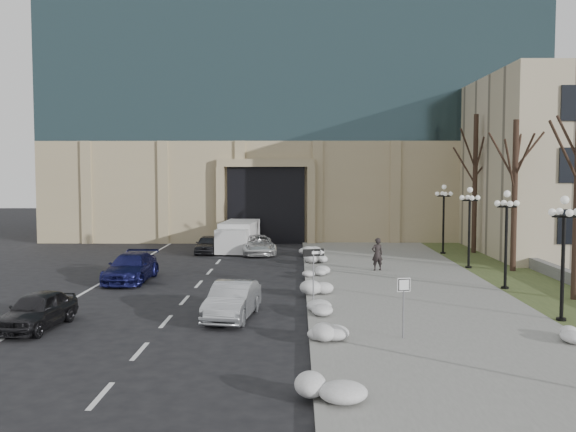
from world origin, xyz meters
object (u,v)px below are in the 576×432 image
(pedestrian, at_px, (377,254))
(lamppost_a, at_px, (564,241))
(car_a, at_px, (37,310))
(car_b, at_px, (232,301))
(lamppost_c, at_px, (469,216))
(lamppost_b, at_px, (506,226))
(lamppost_d, at_px, (444,210))
(one_way_sign, at_px, (317,260))
(car_e, at_px, (207,244))
(car_d, at_px, (258,245))
(car_c, at_px, (131,268))
(keep_sign, at_px, (404,295))
(box_truck, at_px, (238,237))

(pedestrian, xyz_separation_m, lamppost_a, (5.39, -11.91, 2.04))
(car_a, relative_size, car_b, 0.92)
(car_a, height_order, car_b, car_b)
(pedestrian, bearing_deg, lamppost_c, 173.58)
(lamppost_b, height_order, lamppost_d, same)
(one_way_sign, bearing_deg, car_e, 91.83)
(car_d, bearing_deg, lamppost_c, -35.92)
(car_c, height_order, lamppost_b, lamppost_b)
(car_c, relative_size, pedestrian, 2.71)
(car_c, xyz_separation_m, car_e, (2.32, 11.43, -0.10))
(one_way_sign, xyz_separation_m, keep_sign, (2.72, -4.75, -0.51))
(car_d, bearing_deg, lamppost_a, -65.74)
(car_a, distance_m, car_b, 7.06)
(car_c, height_order, lamppost_a, lamppost_a)
(car_b, xyz_separation_m, car_e, (-3.74, 19.69, -0.09))
(car_d, height_order, one_way_sign, one_way_sign)
(lamppost_b, bearing_deg, pedestrian, 134.87)
(car_c, relative_size, car_e, 1.36)
(car_b, xyz_separation_m, lamppost_a, (12.34, -0.55, 2.37))
(box_truck, distance_m, lamppost_d, 14.40)
(car_a, xyz_separation_m, car_e, (3.12, 21.36, -0.05))
(pedestrian, xyz_separation_m, keep_sign, (-0.94, -14.61, 0.54))
(lamppost_b, xyz_separation_m, lamppost_c, (0.00, 6.50, 0.00))
(car_a, relative_size, lamppost_b, 0.83)
(car_c, xyz_separation_m, one_way_sign, (9.35, -6.75, 1.37))
(car_c, bearing_deg, lamppost_c, 14.58)
(car_c, height_order, one_way_sign, one_way_sign)
(car_c, bearing_deg, keep_sign, -41.86)
(lamppost_a, distance_m, lamppost_d, 19.50)
(box_truck, distance_m, lamppost_a, 25.98)
(box_truck, height_order, keep_sign, keep_sign)
(car_b, bearing_deg, car_d, 97.87)
(pedestrian, relative_size, lamppost_d, 0.38)
(car_b, distance_m, car_c, 10.24)
(car_d, height_order, car_e, car_d)
(box_truck, relative_size, one_way_sign, 2.61)
(car_d, bearing_deg, car_b, -97.87)
(pedestrian, xyz_separation_m, lamppost_c, (5.39, 1.09, 2.04))
(car_e, xyz_separation_m, one_way_sign, (7.03, -18.18, 1.47))
(car_b, bearing_deg, car_e, 108.03)
(lamppost_c, bearing_deg, car_a, -143.66)
(keep_sign, xyz_separation_m, lamppost_c, (6.33, 15.69, 1.50))
(car_d, bearing_deg, lamppost_d, -8.54)
(car_a, distance_m, pedestrian, 19.00)
(box_truck, height_order, lamppost_d, lamppost_d)
(keep_sign, bearing_deg, lamppost_a, 8.99)
(one_way_sign, bearing_deg, lamppost_a, -32.12)
(box_truck, xyz_separation_m, lamppost_a, (14.07, -21.74, 2.08))
(car_d, bearing_deg, one_way_sign, -87.16)
(car_b, xyz_separation_m, lamppost_b, (12.34, 5.95, 2.37))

